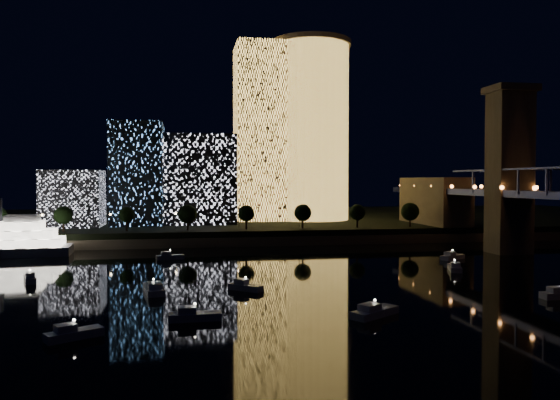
% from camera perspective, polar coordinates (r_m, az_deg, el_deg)
% --- Properties ---
extents(ground, '(520.00, 520.00, 0.00)m').
position_cam_1_polar(ground, '(106.05, 7.33, -9.81)').
color(ground, black).
rests_on(ground, ground).
extents(far_bank, '(420.00, 160.00, 5.00)m').
position_cam_1_polar(far_bank, '(261.65, -3.12, -2.21)').
color(far_bank, black).
rests_on(far_bank, ground).
extents(seawall, '(420.00, 6.00, 3.00)m').
position_cam_1_polar(seawall, '(184.83, -0.25, -4.27)').
color(seawall, '#6B5E4C').
rests_on(seawall, ground).
extents(tower_cylindrical, '(34.00, 34.00, 76.44)m').
position_cam_1_polar(tower_cylindrical, '(237.55, 3.29, 7.23)').
color(tower_cylindrical, '#FFC051').
rests_on(tower_cylindrical, far_bank).
extents(tower_rectangular, '(23.41, 23.41, 74.49)m').
position_cam_1_polar(tower_rectangular, '(235.26, -1.80, 7.01)').
color(tower_rectangular, '#FFC051').
rests_on(tower_rectangular, far_bank).
extents(midrise_blocks, '(116.39, 30.30, 38.80)m').
position_cam_1_polar(midrise_blocks, '(217.85, -15.78, 1.83)').
color(midrise_blocks, silver).
rests_on(midrise_blocks, far_bank).
extents(motorboats, '(112.04, 80.18, 2.78)m').
position_cam_1_polar(motorboats, '(111.52, 0.99, -8.78)').
color(motorboats, silver).
rests_on(motorboats, ground).
extents(esplanade_trees, '(166.46, 6.59, 8.80)m').
position_cam_1_polar(esplanade_trees, '(187.47, -9.11, -1.45)').
color(esplanade_trees, black).
rests_on(esplanade_trees, far_bank).
extents(street_lamps, '(132.70, 0.70, 5.65)m').
position_cam_1_polar(street_lamps, '(193.55, -10.83, -1.79)').
color(street_lamps, black).
rests_on(street_lamps, far_bank).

